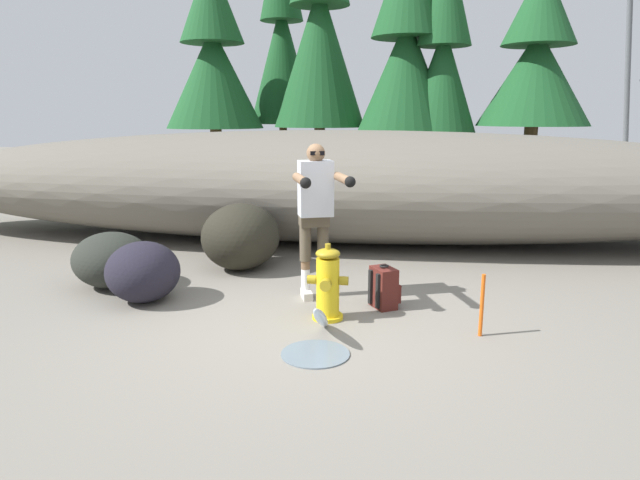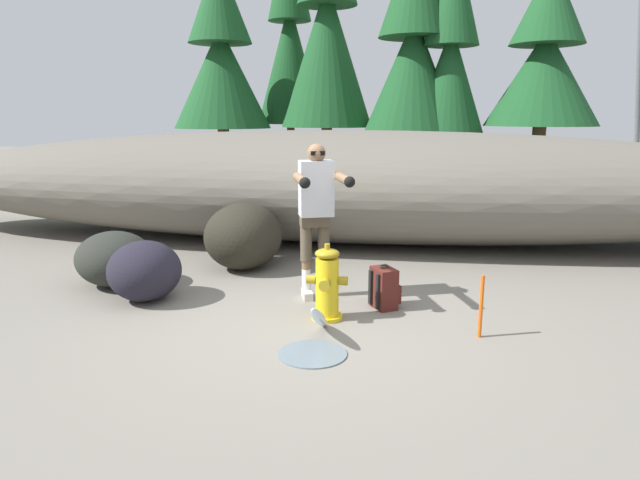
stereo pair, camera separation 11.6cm
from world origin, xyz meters
TOP-DOWN VIEW (x-y plane):
  - ground_plane at (0.00, 0.00)m, footprint 56.00×56.00m
  - dirt_embankment at (0.00, 3.88)m, footprint 15.28×3.20m
  - fire_hydrant at (0.20, 0.15)m, footprint 0.41×0.36m
  - hydrant_water_jet at (0.20, -0.50)m, footprint 0.60×1.04m
  - utility_worker at (-0.02, 0.77)m, footprint 0.70×1.04m
  - spare_backpack at (0.75, 0.57)m, footprint 0.36×0.36m
  - boulder_large at (-2.51, 0.90)m, footprint 1.33×1.31m
  - boulder_mid at (-1.90, 0.44)m, footprint 1.05×1.08m
  - boulder_small at (-1.18, 1.87)m, footprint 1.19×1.28m
  - pine_tree_far_left at (-3.94, 9.45)m, footprint 2.54×2.54m
  - pine_tree_left at (-2.45, 11.13)m, footprint 1.87×1.87m
  - pine_tree_center at (-1.16, 9.56)m, footprint 2.35×2.35m
  - pine_tree_right at (1.01, 8.84)m, footprint 2.63×2.63m
  - pine_tree_far_right at (1.86, 8.68)m, footprint 1.95×1.95m
  - pine_tree_ridge_end at (3.93, 8.55)m, footprint 2.53×2.53m
  - survey_stake at (1.67, -0.11)m, footprint 0.04×0.04m

SIDE VIEW (x-z plane):
  - ground_plane at x=0.00m, z-range -0.04..0.00m
  - hydrant_water_jet at x=0.20m, z-range -0.11..0.38m
  - spare_backpack at x=0.75m, z-range -0.02..0.45m
  - survey_stake at x=1.67m, z-range 0.00..0.60m
  - boulder_large at x=-2.51m, z-range 0.00..0.66m
  - boulder_mid at x=-1.90m, z-range 0.00..0.67m
  - fire_hydrant at x=0.20m, z-range -0.03..0.75m
  - boulder_small at x=-1.18m, z-range 0.00..0.88m
  - dirt_embankment at x=0.00m, z-range 0.00..1.79m
  - utility_worker at x=-0.02m, z-range 0.23..1.96m
  - pine_tree_far_right at x=1.86m, z-range 0.19..6.16m
  - pine_tree_ridge_end at x=3.93m, z-range 0.57..5.90m
  - pine_tree_right at x=1.01m, z-range 0.17..6.55m
  - pine_tree_far_left at x=-3.94m, z-range 0.46..6.45m
  - pine_tree_left at x=-2.45m, z-range 0.40..7.82m
  - pine_tree_center at x=-1.16m, z-range 0.35..8.03m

